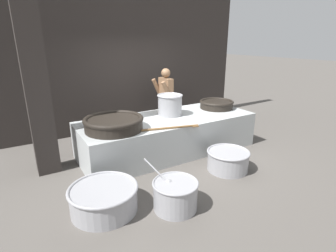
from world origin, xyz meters
The scene contains 12 objects.
ground_plane centered at (0.00, 0.00, 0.00)m, with size 60.00×60.00×0.00m, color #56514C.
back_wall centered at (0.00, 2.10, 2.01)m, with size 6.83×0.24×4.02m, color #2D2826.
support_pillar centered at (-2.40, 0.37, 2.01)m, with size 0.39×0.39×4.02m, color #2D2826.
hearth_platform centered at (0.00, 0.00, 0.38)m, with size 3.76×1.45×0.76m.
giant_wok_near centered at (-1.26, -0.17, 0.89)m, with size 1.10×1.10×0.25m.
giant_wok_far centered at (1.42, 0.09, 0.86)m, with size 0.81×0.81×0.19m.
stock_pot centered at (0.14, 0.16, 1.00)m, with size 0.56×0.56×0.46m.
stirring_paddle centered at (-0.39, -0.64, 0.78)m, with size 1.31×0.41×0.04m.
cook centered at (0.59, 1.12, 0.90)m, with size 0.38×0.60×1.66m.
prep_bowl_vegetables centered at (-0.99, -1.85, 0.23)m, with size 0.67×0.80×0.68m.
prep_bowl_meat centered at (0.50, -1.35, 0.21)m, with size 0.79×0.79×0.38m.
prep_bowl_extra centered at (-1.89, -1.38, 0.21)m, with size 0.99×0.99×0.38m.
Camera 1 is at (-2.76, -4.60, 2.34)m, focal length 28.00 mm.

